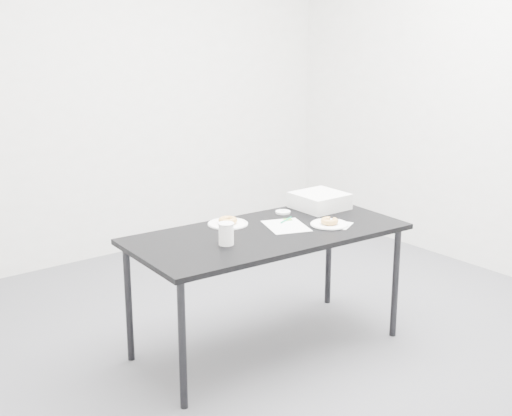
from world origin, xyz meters
TOP-DOWN VIEW (x-y plane):
  - floor at (0.00, 0.00)m, footprint 4.00×4.00m
  - wall_back at (0.00, 2.00)m, footprint 4.00×0.02m
  - wall_right at (2.00, 0.00)m, footprint 0.02×4.00m
  - table at (-0.08, -0.01)m, footprint 1.55×0.80m
  - scorecard at (0.06, 0.00)m, footprint 0.29×0.33m
  - logo_patch at (0.15, 0.09)m, footprint 0.06×0.06m
  - pen at (0.13, 0.08)m, footprint 0.12×0.06m
  - napkin at (0.30, -0.16)m, footprint 0.20×0.20m
  - plate_near at (0.26, -0.13)m, footprint 0.21×0.21m
  - donut_near at (0.26, -0.13)m, footprint 0.13×0.13m
  - plate_far at (-0.18, 0.23)m, footprint 0.23×0.23m
  - donut_far at (-0.18, 0.23)m, footprint 0.14×0.14m
  - coffee_cup at (-0.39, -0.06)m, footprint 0.08×0.08m
  - cup_lid at (0.22, 0.22)m, footprint 0.09×0.09m
  - bakery_box at (0.46, 0.16)m, footprint 0.29×0.29m

SIDE VIEW (x-z plane):
  - floor at x=0.00m, z-range 0.00..0.00m
  - table at x=-0.08m, z-range 0.29..0.98m
  - scorecard at x=0.06m, z-range 0.69..0.69m
  - napkin at x=0.30m, z-range 0.69..0.69m
  - plate_far at x=-0.18m, z-range 0.69..0.70m
  - logo_patch at x=0.15m, z-range 0.69..0.70m
  - plate_near at x=0.26m, z-range 0.69..0.70m
  - cup_lid at x=0.22m, z-range 0.69..0.70m
  - pen at x=0.13m, z-range 0.69..0.70m
  - donut_far at x=-0.18m, z-range 0.70..0.73m
  - donut_near at x=0.26m, z-range 0.70..0.73m
  - bakery_box at x=0.46m, z-range 0.69..0.78m
  - coffee_cup at x=-0.39m, z-range 0.69..0.81m
  - wall_back at x=0.00m, z-range 0.00..2.70m
  - wall_right at x=2.00m, z-range 0.00..2.70m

